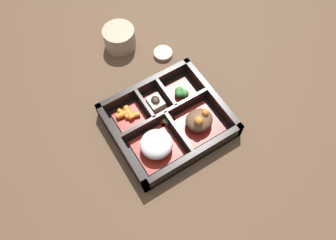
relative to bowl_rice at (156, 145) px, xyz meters
The scene contains 11 objects.
ground_plane 0.08m from the bowl_rice, 143.07° to the right, with size 3.00×3.00×0.00m, color #4C3523.
bento_base 0.08m from the bowl_rice, 143.07° to the right, with size 0.27×0.24×0.01m.
bento_rim 0.08m from the bowl_rice, 140.89° to the right, with size 0.27×0.24×0.05m.
bowl_stew 0.12m from the bowl_rice, behind, with size 0.10×0.10×0.06m.
bowl_rice is the anchor object (origin of this frame).
bowl_greens 0.16m from the bowl_rice, 143.59° to the right, with size 0.07×0.07×0.03m.
bowl_tofu 0.12m from the bowl_rice, 120.67° to the right, with size 0.04×0.07×0.03m.
bowl_carrots 0.11m from the bowl_rice, 82.12° to the right, with size 0.07×0.07×0.02m.
bowl_pickles 0.08m from the bowl_rice, 135.39° to the right, with size 0.04×0.04×0.01m.
tea_cup 0.34m from the bowl_rice, 103.66° to the right, with size 0.09×0.09×0.06m.
sauce_dish 0.29m from the bowl_rice, 124.66° to the right, with size 0.05×0.05×0.01m.
Camera 1 is at (0.20, 0.32, 0.73)m, focal length 35.00 mm.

